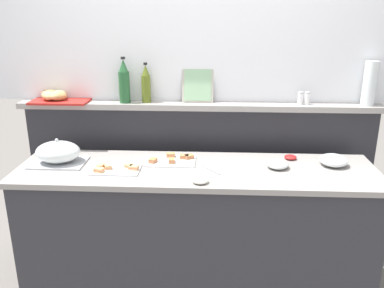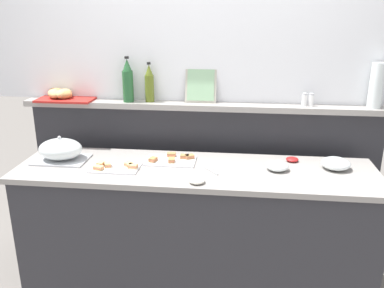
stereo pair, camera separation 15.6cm
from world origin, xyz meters
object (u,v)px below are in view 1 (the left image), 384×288
object	(u,v)px
glass_bowl_large	(334,161)
pepper_shaker	(307,98)
water_carafe	(370,83)
bread_basket	(55,96)
serving_tongs	(213,169)
condiment_bowl_teal	(200,180)
sandwich_platter_front	(115,169)
glass_bowl_medium	(277,164)
salt_shaker	(300,98)
condiment_bowl_dark	(290,157)
wine_bottle_green	(124,82)
sandwich_platter_rear	(171,160)
framed_picture	(198,85)
olive_oil_bottle	(146,85)
serving_cloche	(58,153)

from	to	relation	value
glass_bowl_large	pepper_shaker	distance (m)	0.48
water_carafe	bread_basket	bearing A→B (deg)	179.95
serving_tongs	bread_basket	world-z (taller)	bread_basket
condiment_bowl_teal	water_carafe	size ratio (longest dim) A/B	0.32
bread_basket	sandwich_platter_front	bearing A→B (deg)	-42.06
glass_bowl_medium	water_carafe	bearing A→B (deg)	30.33
glass_bowl_large	salt_shaker	xyz separation A→B (m)	(-0.18, 0.31, 0.34)
glass_bowl_medium	condiment_bowl_dark	world-z (taller)	glass_bowl_medium
condiment_bowl_teal	serving_tongs	bearing A→B (deg)	69.97
serving_tongs	bread_basket	xyz separation A→B (m)	(-1.12, 0.42, 0.36)
condiment_bowl_teal	wine_bottle_green	bearing A→B (deg)	131.60
glass_bowl_large	condiment_bowl_teal	bearing A→B (deg)	-159.36
sandwich_platter_rear	water_carafe	size ratio (longest dim) A/B	1.09
glass_bowl_medium	serving_tongs	world-z (taller)	glass_bowl_medium
serving_tongs	water_carafe	distance (m)	1.22
wine_bottle_green	pepper_shaker	xyz separation A→B (m)	(1.26, 0.01, -0.10)
glass_bowl_medium	framed_picture	size ratio (longest dim) A/B	0.58
glass_bowl_medium	condiment_bowl_teal	world-z (taller)	glass_bowl_medium
serving_tongs	condiment_bowl_teal	bearing A→B (deg)	-110.03
sandwich_platter_rear	serving_tongs	bearing A→B (deg)	-23.99
sandwich_platter_rear	glass_bowl_medium	distance (m)	0.68
olive_oil_bottle	glass_bowl_medium	bearing A→B (deg)	-23.72
condiment_bowl_dark	salt_shaker	distance (m)	0.42
wine_bottle_green	bread_basket	bearing A→B (deg)	178.85
serving_cloche	condiment_bowl_teal	size ratio (longest dim) A/B	3.59
framed_picture	water_carafe	xyz separation A→B (m)	(1.16, -0.04, 0.03)
glass_bowl_large	pepper_shaker	bearing A→B (deg)	113.09
serving_tongs	salt_shaker	world-z (taller)	salt_shaker
sandwich_platter_front	water_carafe	xyz separation A→B (m)	(1.65, 0.46, 0.46)
sandwich_platter_front	bread_basket	world-z (taller)	bread_basket
wine_bottle_green	water_carafe	world-z (taller)	wine_bottle_green
sandwich_platter_front	bread_basket	bearing A→B (deg)	137.94
sandwich_platter_front	salt_shaker	distance (m)	1.33
sandwich_platter_front	condiment_bowl_dark	bearing A→B (deg)	12.77
sandwich_platter_front	glass_bowl_large	xyz separation A→B (m)	(1.37, 0.15, 0.02)
serving_cloche	glass_bowl_medium	size ratio (longest dim) A/B	2.43
wine_bottle_green	salt_shaker	bearing A→B (deg)	0.39
condiment_bowl_teal	pepper_shaker	size ratio (longest dim) A/B	1.09
sandwich_platter_rear	bread_basket	distance (m)	0.97
sandwich_platter_front	salt_shaker	world-z (taller)	salt_shaker
serving_cloche	condiment_bowl_teal	distance (m)	0.96
condiment_bowl_dark	serving_tongs	bearing A→B (deg)	-157.55
salt_shaker	pepper_shaker	world-z (taller)	same
sandwich_platter_front	glass_bowl_large	size ratio (longest dim) A/B	1.66
water_carafe	condiment_bowl_teal	bearing A→B (deg)	-150.65
glass_bowl_medium	wine_bottle_green	distance (m)	1.18
bread_basket	serving_tongs	bearing A→B (deg)	-20.67
condiment_bowl_teal	bread_basket	xyz separation A→B (m)	(-1.05, 0.63, 0.34)
salt_shaker	water_carafe	bearing A→B (deg)	0.00
olive_oil_bottle	serving_tongs	bearing A→B (deg)	-42.36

